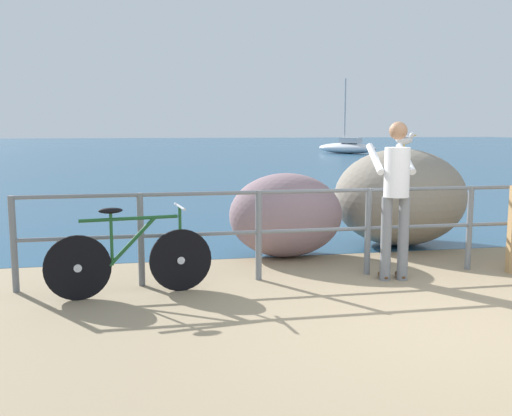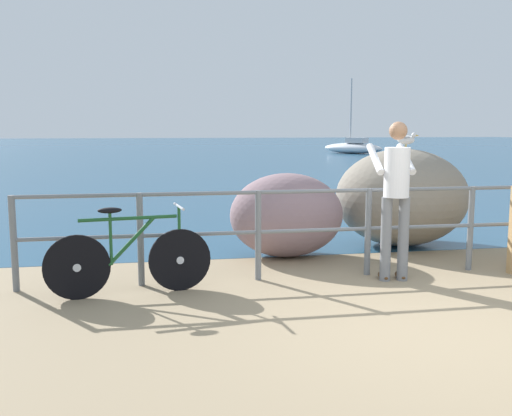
{
  "view_description": "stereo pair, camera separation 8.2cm",
  "coord_description": "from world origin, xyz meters",
  "px_view_note": "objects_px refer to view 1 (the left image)",
  "views": [
    {
      "loc": [
        -2.54,
        -4.34,
        1.71
      ],
      "look_at": [
        -1.25,
        2.33,
        0.77
      ],
      "focal_mm": 40.56,
      "sensor_mm": 36.0,
      "label": 1
    },
    {
      "loc": [
        -2.46,
        -4.35,
        1.71
      ],
      "look_at": [
        -1.25,
        2.33,
        0.77
      ],
      "focal_mm": 40.56,
      "sensor_mm": 36.0,
      "label": 2
    }
  ],
  "objects_px": {
    "bicycle": "(131,258)",
    "sailboat": "(347,147)",
    "breakwater_boulder_left": "(286,215)",
    "breakwater_boulder_main": "(400,197)",
    "person_at_railing": "(396,193)",
    "seagull": "(404,139)"
  },
  "relations": [
    {
      "from": "breakwater_boulder_main",
      "to": "bicycle",
      "type": "bearing_deg",
      "value": -153.34
    },
    {
      "from": "bicycle",
      "to": "sailboat",
      "type": "distance_m",
      "value": 33.5
    },
    {
      "from": "bicycle",
      "to": "breakwater_boulder_left",
      "type": "xyz_separation_m",
      "value": [
        2.0,
        1.48,
        0.17
      ]
    },
    {
      "from": "breakwater_boulder_main",
      "to": "seagull",
      "type": "relative_size",
      "value": 6.61
    },
    {
      "from": "person_at_railing",
      "to": "breakwater_boulder_left",
      "type": "height_order",
      "value": "person_at_railing"
    },
    {
      "from": "seagull",
      "to": "breakwater_boulder_left",
      "type": "bearing_deg",
      "value": -118.27
    },
    {
      "from": "breakwater_boulder_left",
      "to": "sailboat",
      "type": "bearing_deg",
      "value": 68.73
    },
    {
      "from": "breakwater_boulder_left",
      "to": "seagull",
      "type": "xyz_separation_m",
      "value": [
        1.9,
        0.52,
        0.99
      ]
    },
    {
      "from": "person_at_railing",
      "to": "breakwater_boulder_main",
      "type": "bearing_deg",
      "value": -20.56
    },
    {
      "from": "breakwater_boulder_main",
      "to": "breakwater_boulder_left",
      "type": "bearing_deg",
      "value": -166.56
    },
    {
      "from": "person_at_railing",
      "to": "seagull",
      "type": "height_order",
      "value": "person_at_railing"
    },
    {
      "from": "bicycle",
      "to": "sailboat",
      "type": "bearing_deg",
      "value": 58.24
    },
    {
      "from": "breakwater_boulder_main",
      "to": "breakwater_boulder_left",
      "type": "relative_size",
      "value": 1.27
    },
    {
      "from": "breakwater_boulder_left",
      "to": "breakwater_boulder_main",
      "type": "bearing_deg",
      "value": 13.44
    },
    {
      "from": "bicycle",
      "to": "seagull",
      "type": "height_order",
      "value": "seagull"
    },
    {
      "from": "bicycle",
      "to": "breakwater_boulder_main",
      "type": "height_order",
      "value": "breakwater_boulder_main"
    },
    {
      "from": "seagull",
      "to": "sailboat",
      "type": "height_order",
      "value": "sailboat"
    },
    {
      "from": "breakwater_boulder_left",
      "to": "seagull",
      "type": "distance_m",
      "value": 2.21
    },
    {
      "from": "breakwater_boulder_left",
      "to": "bicycle",
      "type": "bearing_deg",
      "value": -143.4
    },
    {
      "from": "sailboat",
      "to": "bicycle",
      "type": "bearing_deg",
      "value": 118.88
    },
    {
      "from": "person_at_railing",
      "to": "seagull",
      "type": "distance_m",
      "value": 2.24
    },
    {
      "from": "breakwater_boulder_left",
      "to": "sailboat",
      "type": "distance_m",
      "value": 31.37
    }
  ]
}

